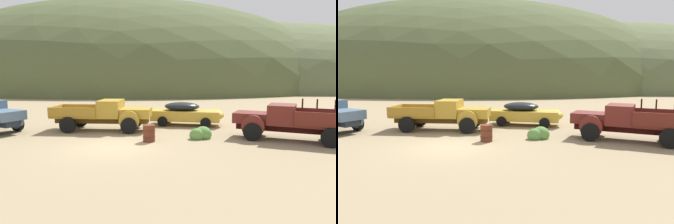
{
  "view_description": "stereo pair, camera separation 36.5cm",
  "coord_description": "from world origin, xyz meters",
  "views": [
    {
      "loc": [
        6.04,
        -13.82,
        3.58
      ],
      "look_at": [
        1.92,
        3.36,
        1.36
      ],
      "focal_mm": 33.84,
      "sensor_mm": 36.0,
      "label": 1
    },
    {
      "loc": [
        6.39,
        -13.73,
        3.58
      ],
      "look_at": [
        1.92,
        3.36,
        1.36
      ],
      "focal_mm": 33.84,
      "sensor_mm": 36.0,
      "label": 2
    }
  ],
  "objects": [
    {
      "name": "ground_plane",
      "position": [
        0.0,
        0.0,
        0.0
      ],
      "size": [
        300.0,
        300.0,
        0.0
      ],
      "primitive_type": "plane",
      "color": "#998460"
    },
    {
      "name": "hill_center",
      "position": [
        -26.58,
        66.53,
        0.0
      ],
      "size": [
        109.05,
        87.64,
        42.04
      ],
      "primitive_type": "ellipsoid",
      "color": "#4C5633",
      "rests_on": "ground"
    },
    {
      "name": "hill_distant",
      "position": [
        8.16,
        73.61,
        0.0
      ],
      "size": [
        92.7,
        72.68,
        31.23
      ],
      "primitive_type": "ellipsoid",
      "color": "#56603D",
      "rests_on": "ground"
    },
    {
      "name": "truck_mustard",
      "position": [
        -2.0,
        4.22,
        0.99
      ],
      "size": [
        6.25,
        3.17,
        1.89
      ],
      "rotation": [
        0.0,
        0.0,
        0.17
      ],
      "color": "#593D12",
      "rests_on": "ground"
    },
    {
      "name": "car_faded_yellow",
      "position": [
        2.38,
        7.22,
        0.82
      ],
      "size": [
        4.92,
        2.09,
        1.57
      ],
      "rotation": [
        0.0,
        0.0,
        0.03
      ],
      "color": "gold",
      "rests_on": "ground"
    },
    {
      "name": "truck_oxblood",
      "position": [
        8.19,
        3.78,
        1.01
      ],
      "size": [
        6.31,
        3.11,
        2.16
      ],
      "rotation": [
        0.0,
        0.0,
        2.95
      ],
      "color": "black",
      "rests_on": "ground"
    },
    {
      "name": "oil_drum_by_truck",
      "position": [
        1.3,
        1.67,
        0.44
      ],
      "size": [
        0.67,
        0.67,
        0.88
      ],
      "color": "#5B2819",
      "rests_on": "ground"
    },
    {
      "name": "bush_front_left",
      "position": [
        3.8,
        3.07,
        0.22
      ],
      "size": [
        1.18,
        1.1,
        0.84
      ],
      "color": "#5B8E42",
      "rests_on": "ground"
    }
  ]
}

